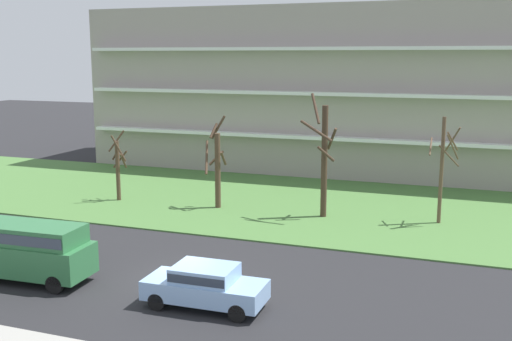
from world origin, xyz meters
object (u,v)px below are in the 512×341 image
Objects in this scene: tree_left at (217,166)px; tree_right at (443,166)px; tree_far_left at (118,166)px; sedan_blue_center_left at (205,284)px; van_green_near_left at (28,247)px; tree_center at (324,157)px.

tree_left is 0.95× the size of tree_right.
tree_right is (12.68, 0.93, 0.63)m from tree_left.
tree_far_left is 0.99× the size of sedan_blue_center_left.
tree_far_left is 0.76× the size of tree_right.
sedan_blue_center_left is (-7.26, -14.41, -2.35)m from tree_right.
van_green_near_left is at bearing -136.29° from tree_right.
tree_left is at bearing -179.52° from tree_center.
tree_left is at bearing 110.56° from sedan_blue_center_left.
tree_center is 1.57× the size of sedan_blue_center_left.
tree_far_left is at bearing -178.17° from tree_center.
tree_left is at bearing 77.14° from van_green_near_left.
van_green_near_left reaches higher than sedan_blue_center_left.
tree_right is 1.31× the size of sedan_blue_center_left.
tree_far_left reaches higher than van_green_near_left.
tree_center is at bearing -172.07° from tree_right.
van_green_near_left is (-15.07, -14.41, -1.83)m from tree_right.
van_green_near_left is (-2.39, -13.48, -1.20)m from tree_left.
tree_center reaches higher than tree_right.
tree_left reaches higher than tree_far_left.
tree_left reaches higher than van_green_near_left.
tree_center reaches higher than tree_left.
tree_far_left is 13.01m from tree_center.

